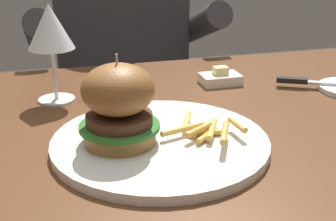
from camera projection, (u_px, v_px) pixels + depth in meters
name	position (u px, v px, depth m)	size (l,w,h in m)	color
dining_table	(188.00, 173.00, 0.79)	(1.41, 0.78, 0.74)	#56331C
main_plate	(160.00, 142.00, 0.68)	(0.32, 0.32, 0.01)	white
burger_sandwich	(119.00, 104.00, 0.65)	(0.11, 0.11, 0.13)	#9E6B38
fries_pile	(205.00, 129.00, 0.69)	(0.12, 0.14, 0.03)	#E0B251
wine_glass	(50.00, 29.00, 0.82)	(0.08, 0.08, 0.18)	silver
table_knife	(323.00, 83.00, 0.93)	(0.21, 0.11, 0.01)	silver
butter_dish	(220.00, 78.00, 0.96)	(0.08, 0.05, 0.04)	white
diner_person	(121.00, 95.00, 1.42)	(0.51, 0.36, 1.18)	#282833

